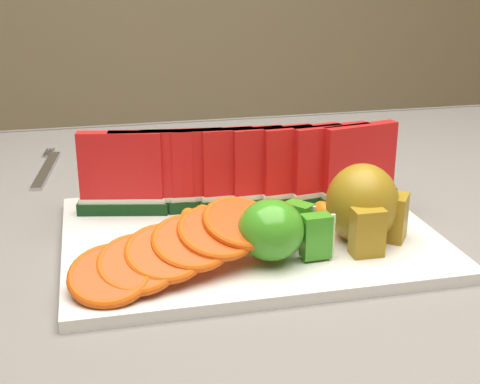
{
  "coord_description": "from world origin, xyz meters",
  "views": [
    {
      "loc": [
        -0.14,
        -0.7,
        1.06
      ],
      "look_at": [
        0.01,
        -0.02,
        0.81
      ],
      "focal_mm": 50.0,
      "sensor_mm": 36.0,
      "label": 1
    }
  ],
  "objects_px": {
    "platter": "(249,236)",
    "side_plate": "(264,142)",
    "apple_cluster": "(277,230)",
    "fork": "(47,168)",
    "pear_cluster": "(364,206)"
  },
  "relations": [
    {
      "from": "platter",
      "to": "side_plate",
      "type": "xyz_separation_m",
      "value": [
        0.12,
        0.37,
        -0.0
      ]
    },
    {
      "from": "side_plate",
      "to": "platter",
      "type": "bearing_deg",
      "value": -107.35
    },
    {
      "from": "fork",
      "to": "platter",
      "type": "bearing_deg",
      "value": -54.01
    },
    {
      "from": "pear_cluster",
      "to": "fork",
      "type": "height_order",
      "value": "pear_cluster"
    },
    {
      "from": "apple_cluster",
      "to": "side_plate",
      "type": "relative_size",
      "value": 0.5
    },
    {
      "from": "platter",
      "to": "side_plate",
      "type": "bearing_deg",
      "value": 72.65
    },
    {
      "from": "pear_cluster",
      "to": "fork",
      "type": "distance_m",
      "value": 0.5
    },
    {
      "from": "platter",
      "to": "apple_cluster",
      "type": "relative_size",
      "value": 3.73
    },
    {
      "from": "apple_cluster",
      "to": "side_plate",
      "type": "distance_m",
      "value": 0.46
    },
    {
      "from": "fork",
      "to": "side_plate",
      "type": "bearing_deg",
      "value": 8.98
    },
    {
      "from": "apple_cluster",
      "to": "fork",
      "type": "bearing_deg",
      "value": 121.33
    },
    {
      "from": "apple_cluster",
      "to": "fork",
      "type": "height_order",
      "value": "apple_cluster"
    },
    {
      "from": "apple_cluster",
      "to": "side_plate",
      "type": "height_order",
      "value": "apple_cluster"
    },
    {
      "from": "platter",
      "to": "side_plate",
      "type": "relative_size",
      "value": 1.88
    },
    {
      "from": "pear_cluster",
      "to": "side_plate",
      "type": "distance_m",
      "value": 0.42
    }
  ]
}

